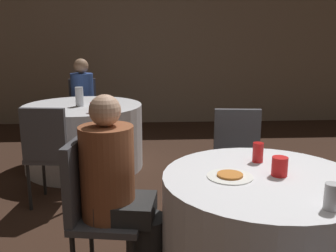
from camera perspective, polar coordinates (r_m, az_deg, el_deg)
The scene contains 15 objects.
wall_back at distance 6.74m, azimuth 4.05°, elevation 12.41°, with size 16.00×0.06×2.80m.
table_near at distance 2.31m, azimuth 13.83°, elevation -16.16°, with size 1.12×1.12×0.74m.
table_far at distance 4.49m, azimuth -12.67°, elevation -1.54°, with size 1.36×1.36×0.74m.
chair_near_west at distance 2.28m, azimuth -11.38°, elevation -11.17°, with size 0.46×0.46×0.92m.
chair_near_north at distance 3.12m, azimuth 10.56°, elevation -4.42°, with size 0.44×0.44×0.92m.
chair_far_south at distance 3.44m, azimuth -17.74°, elevation -3.17°, with size 0.44×0.45×0.92m.
chair_far_north at distance 5.52m, azimuth -12.81°, elevation 3.14°, with size 0.46×0.46×0.92m.
person_floral_shirt at distance 2.23m, azimuth -7.21°, elevation -10.56°, with size 0.49×0.34×1.19m.
person_blue_shirt at distance 5.34m, azimuth -12.84°, elevation 3.42°, with size 0.34×0.49×1.22m.
pizza_plate_near at distance 2.11m, azimuth 9.42°, elevation -7.49°, with size 0.26×0.26×0.02m.
soda_can_silver at distance 1.84m, azimuth 23.66°, elevation -9.83°, with size 0.07×0.07×0.12m.
soda_can_red at distance 2.37m, azimuth 13.55°, elevation -3.93°, with size 0.07×0.07×0.12m.
cup_near at distance 2.17m, azimuth 16.65°, elevation -5.92°, with size 0.09×0.09×0.11m.
bottle_far at distance 4.32m, azimuth -13.35°, elevation 4.38°, with size 0.09×0.09×0.22m.
cup_far at distance 3.92m, azimuth -11.26°, elevation 2.78°, with size 0.07×0.07×0.11m.
Camera 1 is at (-0.85, -1.96, 1.49)m, focal length 40.00 mm.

